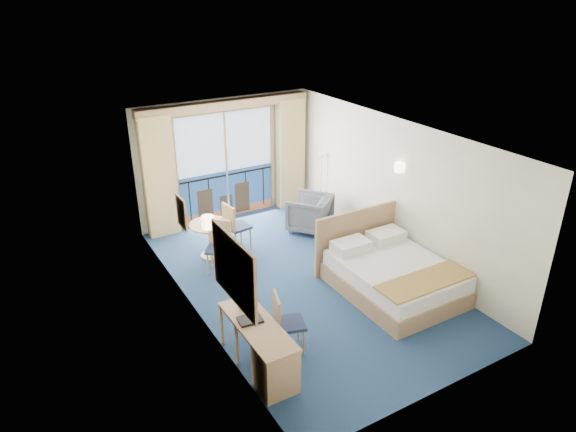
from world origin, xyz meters
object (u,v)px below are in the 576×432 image
object	(u,v)px
desk	(272,360)
desk_chair	(285,320)
table_chair_a	(234,224)
bed	(392,274)
armchair	(310,213)
round_table	(210,232)
floor_lamp	(321,169)
nightstand	(366,235)
table_chair_b	(219,243)

from	to	relation	value
desk	desk_chair	bearing A→B (deg)	46.49
desk	table_chair_a	size ratio (longest dim) A/B	1.51
bed	desk	bearing A→B (deg)	-161.17
armchair	round_table	size ratio (longest dim) A/B	1.11
desk_chair	bed	bearing A→B (deg)	-61.37
floor_lamp	round_table	distance (m)	3.07
bed	table_chair_a	distance (m)	3.22
nightstand	table_chair_b	size ratio (longest dim) A/B	0.53
floor_lamp	table_chair_b	size ratio (longest dim) A/B	1.52
nightstand	desk_chair	distance (m)	3.63
bed	floor_lamp	size ratio (longest dim) A/B	1.50
round_table	table_chair_b	distance (m)	0.55
nightstand	desk	xyz separation A→B (m)	(-3.52, -2.50, 0.13)
table_chair_a	floor_lamp	bearing A→B (deg)	-84.25
bed	desk	world-z (taller)	bed
desk_chair	nightstand	bearing A→B (deg)	-39.14
desk	table_chair_b	size ratio (longest dim) A/B	1.56
armchair	table_chair_b	bearing A→B (deg)	-24.17
desk	nightstand	bearing A→B (deg)	35.41
floor_lamp	desk	distance (m)	5.67
round_table	table_chair_a	bearing A→B (deg)	1.57
bed	table_chair_a	size ratio (longest dim) A/B	2.19
desk	round_table	world-z (taller)	desk
desk_chair	table_chair_b	world-z (taller)	table_chair_b
floor_lamp	table_chair_a	xyz separation A→B (m)	(-2.44, -0.60, -0.54)
desk	table_chair_a	distance (m)	3.90
nightstand	desk	size ratio (longest dim) A/B	0.34
table_chair_b	floor_lamp	bearing A→B (deg)	57.41
desk	table_chair_b	world-z (taller)	table_chair_b
nightstand	table_chair_b	xyz separation A→B (m)	(-2.91, 0.65, 0.28)
table_chair_b	desk_chair	bearing A→B (deg)	-56.39
table_chair_b	desk	bearing A→B (deg)	-64.75
floor_lamp	armchair	bearing A→B (deg)	-138.67
armchair	desk_chair	size ratio (longest dim) A/B	0.91
bed	nightstand	world-z (taller)	bed
table_chair_a	desk	bearing A→B (deg)	154.37
round_table	armchair	bearing A→B (deg)	0.75
bed	round_table	world-z (taller)	bed
nightstand	desk_chair	xyz separation A→B (m)	(-3.03, -1.98, 0.27)
nightstand	round_table	xyz separation A→B (m)	(-2.86, 1.20, 0.27)
armchair	round_table	world-z (taller)	armchair
bed	armchair	bearing A→B (deg)	88.45
desk	floor_lamp	bearing A→B (deg)	50.01
nightstand	table_chair_a	xyz separation A→B (m)	(-2.34, 1.21, 0.30)
armchair	floor_lamp	distance (m)	1.13
desk_chair	round_table	distance (m)	3.18
armchair	table_chair_a	bearing A→B (deg)	-37.58
armchair	table_chair_a	xyz separation A→B (m)	(-1.77, -0.02, 0.17)
nightstand	round_table	bearing A→B (deg)	157.29
table_chair_b	armchair	bearing A→B (deg)	50.18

